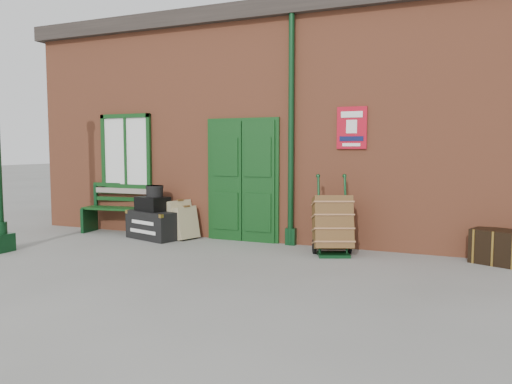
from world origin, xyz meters
The scene contains 10 objects.
ground centered at (0.00, 0.00, 0.00)m, with size 80.00×80.00×0.00m, color gray.
station_building centered at (0.00, 3.49, 2.16)m, with size 10.30×4.30×4.36m.
bench centered at (-2.84, 1.33, 0.52)m, with size 1.72×0.70×1.04m.
houdini_trunk centered at (-1.93, 1.03, 0.27)m, with size 1.06×0.58×0.53m, color black.
strongbox centered at (-1.98, 1.03, 0.66)m, with size 0.58×0.42×0.27m, color black.
hatbox centered at (-1.95, 1.06, 0.90)m, with size 0.32×0.32×0.21m, color black.
suitcase_back centered at (-1.52, 1.25, 0.36)m, with size 0.20×0.50×0.70m, color tan.
suitcase_front centered at (-1.34, 1.18, 0.31)m, with size 0.18×0.45×0.60m, color tan.
porter_trolley centered at (1.52, 0.96, 0.49)m, with size 0.82×0.84×1.26m.
dark_trunk centered at (3.96, 1.25, 0.26)m, with size 0.71×0.46×0.51m, color black.
Camera 1 is at (3.50, -6.84, 1.71)m, focal length 35.00 mm.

